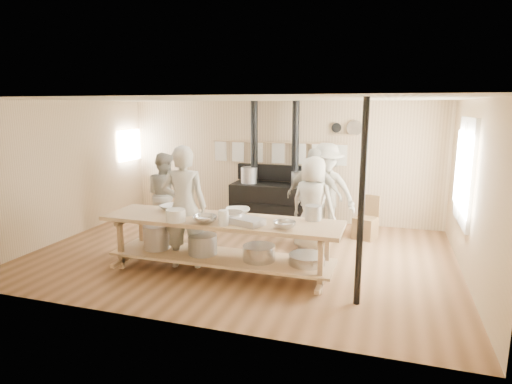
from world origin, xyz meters
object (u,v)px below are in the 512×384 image
(cook_center, at_px, (313,204))
(chair, at_px, (366,226))
(cook_by_window, at_px, (326,192))
(stove, at_px, (273,199))
(prep_table, at_px, (220,240))
(cook_left, at_px, (165,194))
(cook_right, at_px, (314,197))
(cook_far_left, at_px, (184,207))
(roasting_pan, at_px, (248,221))

(cook_center, bearing_deg, chair, -116.38)
(cook_center, height_order, cook_by_window, cook_by_window)
(stove, distance_m, prep_table, 3.02)
(stove, xyz_separation_m, cook_left, (-1.75, -1.53, 0.29))
(cook_left, bearing_deg, cook_right, -151.62)
(cook_left, bearing_deg, stove, -117.39)
(cook_left, bearing_deg, cook_far_left, 150.09)
(prep_table, relative_size, cook_right, 2.04)
(stove, height_order, cook_center, stove)
(cook_far_left, height_order, cook_center, cook_far_left)
(cook_far_left, relative_size, roasting_pan, 4.39)
(prep_table, bearing_deg, stove, 89.96)
(cook_center, height_order, cook_right, cook_right)
(cook_center, height_order, chair, cook_center)
(cook_center, bearing_deg, cook_by_window, -83.19)
(prep_table, relative_size, cook_left, 2.21)
(cook_left, xyz_separation_m, cook_by_window, (2.99, 0.72, 0.10))
(roasting_pan, bearing_deg, cook_by_window, 72.93)
(cook_by_window, bearing_deg, cook_center, -86.44)
(cook_far_left, bearing_deg, chair, -153.89)
(prep_table, xyz_separation_m, roasting_pan, (0.50, -0.20, 0.38))
(stove, xyz_separation_m, roasting_pan, (0.50, -3.21, 0.38))
(cook_far_left, bearing_deg, roasting_pan, 150.14)
(stove, xyz_separation_m, chair, (1.99, -0.58, -0.28))
(cook_center, bearing_deg, cook_right, -67.78)
(stove, xyz_separation_m, prep_table, (-0.00, -3.02, -0.00))
(stove, height_order, cook_far_left, stove)
(stove, distance_m, chair, 2.09)
(prep_table, relative_size, cook_center, 2.17)
(cook_by_window, relative_size, roasting_pan, 4.17)
(stove, relative_size, cook_center, 1.57)
(cook_by_window, bearing_deg, cook_right, -99.37)
(stove, bearing_deg, cook_center, -53.72)
(stove, bearing_deg, cook_right, -47.62)
(stove, relative_size, cook_by_window, 1.42)
(prep_table, bearing_deg, cook_left, 139.70)
(cook_by_window, distance_m, chair, 1.03)
(prep_table, relative_size, cook_far_left, 1.87)
(prep_table, distance_m, cook_far_left, 0.77)
(cook_far_left, height_order, cook_left, cook_far_left)
(cook_center, distance_m, chair, 1.41)
(cook_left, height_order, cook_by_window, cook_by_window)
(cook_by_window, distance_m, roasting_pan, 2.51)
(cook_right, bearing_deg, cook_center, 104.46)
(prep_table, bearing_deg, roasting_pan, -21.43)
(cook_by_window, relative_size, chair, 2.21)
(cook_by_window, height_order, roasting_pan, cook_by_window)
(stove, bearing_deg, cook_left, -138.81)
(cook_far_left, distance_m, cook_left, 1.80)
(prep_table, bearing_deg, cook_center, 53.06)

